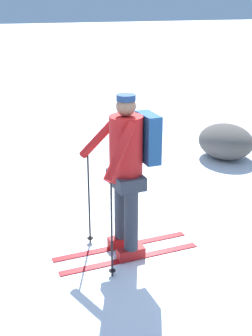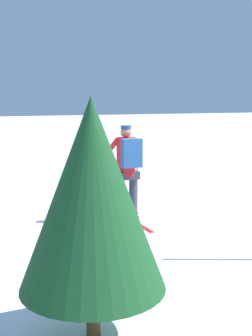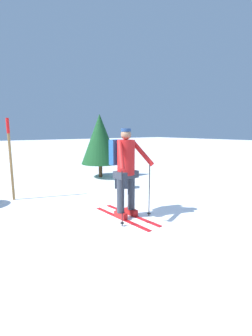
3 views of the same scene
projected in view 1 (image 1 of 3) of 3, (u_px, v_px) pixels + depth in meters
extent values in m
plane|color=white|center=(157.00, 240.00, 5.48)|extent=(80.00, 80.00, 0.00)
cube|color=red|center=(131.00, 259.00, 5.09)|extent=(0.25, 1.60, 0.01)
cube|color=red|center=(131.00, 253.00, 5.07)|extent=(0.14, 0.31, 0.12)
cylinder|color=#2D333D|center=(131.00, 217.00, 4.91)|extent=(0.15, 0.15, 0.75)
cube|color=red|center=(121.00, 246.00, 5.34)|extent=(0.25, 1.60, 0.01)
cube|color=red|center=(121.00, 241.00, 5.31)|extent=(0.14, 0.31, 0.12)
cylinder|color=#2D333D|center=(121.00, 207.00, 5.16)|extent=(0.15, 0.15, 0.75)
cube|color=#2D333D|center=(126.00, 180.00, 4.90)|extent=(0.46, 0.34, 0.14)
cylinder|color=red|center=(126.00, 149.00, 4.78)|extent=(0.35, 0.35, 0.68)
sphere|color=#8C664C|center=(126.00, 106.00, 4.62)|extent=(0.20, 0.20, 0.20)
cylinder|color=navy|center=(126.00, 98.00, 4.59)|extent=(0.19, 0.19, 0.06)
cube|color=navy|center=(148.00, 138.00, 4.84)|extent=(0.37, 0.18, 0.51)
cylinder|color=black|center=(112.00, 226.00, 4.59)|extent=(0.02, 0.02, 1.13)
cylinder|color=black|center=(112.00, 271.00, 4.77)|extent=(0.07, 0.07, 0.01)
cylinder|color=red|center=(120.00, 152.00, 4.45)|extent=(0.38, 0.43, 0.53)
cylinder|color=black|center=(89.00, 198.00, 5.22)|extent=(0.02, 0.02, 1.13)
cylinder|color=black|center=(90.00, 238.00, 5.40)|extent=(0.07, 0.07, 0.01)
cylinder|color=red|center=(101.00, 136.00, 4.93)|extent=(0.31, 0.47, 0.53)
ellipsoid|color=#5B5651|center=(226.00, 141.00, 8.10)|extent=(1.07, 0.91, 0.59)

